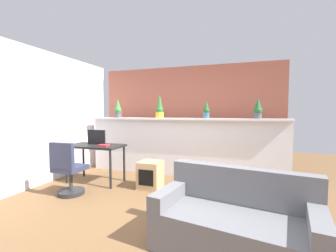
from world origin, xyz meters
The scene contains 15 objects.
ground_plane centered at (0.00, 0.00, 0.00)m, with size 12.00×12.00×0.00m, color brown.
divider_wall centered at (0.00, 2.00, 0.62)m, with size 4.37×0.16×1.23m, color silver.
plant_shelf centered at (0.00, 1.96, 1.25)m, with size 4.37×0.30×0.04m, color silver.
brick_wall_behind centered at (0.00, 2.60, 1.25)m, with size 4.37×0.10×2.50m, color #9E5442.
side_wall_left centered at (-2.44, 0.40, 1.30)m, with size 0.12×4.40×2.60m, color silver.
potted_plant_0 centered at (-1.55, 1.95, 1.47)m, with size 0.17×0.17×0.45m.
potted_plant_1 centered at (-0.48, 1.94, 1.50)m, with size 0.18×0.18×0.54m.
potted_plant_2 centered at (0.56, 1.93, 1.45)m, with size 0.13×0.13×0.37m.
potted_plant_3 centered at (1.56, 1.98, 1.47)m, with size 0.17×0.17×0.42m.
desk centered at (-1.49, 0.99, 0.67)m, with size 1.10×0.60×0.75m.
tv_monitor centered at (-1.52, 1.07, 0.90)m, with size 0.40×0.04×0.29m, color black.
office_chair centered at (-1.47, 0.22, 0.39)m, with size 0.44×0.45×0.91m.
side_cube_shelf centered at (-0.31, 0.98, 0.25)m, with size 0.40×0.41×0.50m.
book_on_desk centered at (-1.22, 0.87, 0.77)m, with size 0.19×0.14×0.04m, color #B22D33.
couch centered at (1.24, -0.47, 0.28)m, with size 1.67×1.02×0.80m.
Camera 1 is at (1.30, -2.78, 1.40)m, focal length 24.15 mm.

